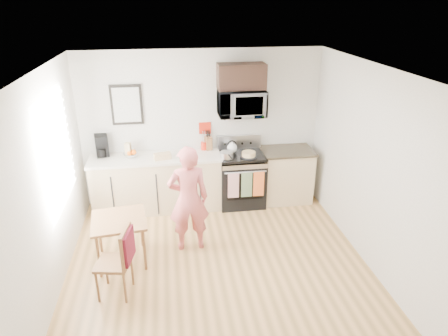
{
  "coord_description": "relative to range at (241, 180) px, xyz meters",
  "views": [
    {
      "loc": [
        -0.58,
        -4.13,
        3.36
      ],
      "look_at": [
        0.19,
        1.0,
        1.11
      ],
      "focal_mm": 32.0,
      "sensor_mm": 36.0,
      "label": 1
    }
  ],
  "objects": [
    {
      "name": "floor",
      "position": [
        -0.63,
        -1.98,
        -0.44
      ],
      "size": [
        4.6,
        4.6,
        0.0
      ],
      "primitive_type": "plane",
      "color": "olive",
      "rests_on": "ground"
    },
    {
      "name": "back_wall",
      "position": [
        -0.63,
        0.32,
        0.86
      ],
      "size": [
        4.0,
        0.04,
        2.6
      ],
      "primitive_type": "cube",
      "color": "beige",
      "rests_on": "floor"
    },
    {
      "name": "left_wall",
      "position": [
        -2.63,
        -1.98,
        0.86
      ],
      "size": [
        0.04,
        4.6,
        2.6
      ],
      "primitive_type": "cube",
      "color": "beige",
      "rests_on": "floor"
    },
    {
      "name": "right_wall",
      "position": [
        1.37,
        -1.98,
        0.86
      ],
      "size": [
        0.04,
        4.6,
        2.6
      ],
      "primitive_type": "cube",
      "color": "beige",
      "rests_on": "floor"
    },
    {
      "name": "ceiling",
      "position": [
        -0.63,
        -1.98,
        2.16
      ],
      "size": [
        4.0,
        4.6,
        0.04
      ],
      "primitive_type": "cube",
      "color": "white",
      "rests_on": "back_wall"
    },
    {
      "name": "window",
      "position": [
        -2.59,
        -1.18,
        1.11
      ],
      "size": [
        0.06,
        1.4,
        1.5
      ],
      "color": "white",
      "rests_on": "left_wall"
    },
    {
      "name": "cabinet_left",
      "position": [
        -1.43,
        0.02,
        0.01
      ],
      "size": [
        2.1,
        0.6,
        0.9
      ],
      "primitive_type": "cube",
      "color": "#D0BB85",
      "rests_on": "floor"
    },
    {
      "name": "countertop_left",
      "position": [
        -1.43,
        0.02,
        0.48
      ],
      "size": [
        2.14,
        0.64,
        0.04
      ],
      "primitive_type": "cube",
      "color": "white",
      "rests_on": "cabinet_left"
    },
    {
      "name": "cabinet_right",
      "position": [
        0.8,
        0.02,
        0.01
      ],
      "size": [
        0.84,
        0.6,
        0.9
      ],
      "primitive_type": "cube",
      "color": "#D0BB85",
      "rests_on": "floor"
    },
    {
      "name": "countertop_right",
      "position": [
        0.8,
        0.02,
        0.48
      ],
      "size": [
        0.88,
        0.64,
        0.04
      ],
      "primitive_type": "cube",
      "color": "black",
      "rests_on": "cabinet_right"
    },
    {
      "name": "range",
      "position": [
        0.0,
        0.0,
        0.0
      ],
      "size": [
        0.76,
        0.7,
        1.16
      ],
      "color": "black",
      "rests_on": "floor"
    },
    {
      "name": "microwave",
      "position": [
        -0.0,
        0.1,
        1.32
      ],
      "size": [
        0.76,
        0.51,
        0.42
      ],
      "primitive_type": "imported",
      "color": "#B0B0B5",
      "rests_on": "back_wall"
    },
    {
      "name": "upper_cabinet",
      "position": [
        -0.0,
        0.15,
        1.74
      ],
      "size": [
        0.76,
        0.35,
        0.4
      ],
      "primitive_type": "cube",
      "color": "black",
      "rests_on": "back_wall"
    },
    {
      "name": "wall_art",
      "position": [
        -1.83,
        0.3,
        1.31
      ],
      "size": [
        0.5,
        0.04,
        0.65
      ],
      "color": "black",
      "rests_on": "back_wall"
    },
    {
      "name": "wall_trivet",
      "position": [
        -0.58,
        0.31,
        0.86
      ],
      "size": [
        0.2,
        0.02,
        0.2
      ],
      "primitive_type": "cube",
      "color": "red",
      "rests_on": "back_wall"
    },
    {
      "name": "person",
      "position": [
        -0.98,
        -1.22,
        0.34
      ],
      "size": [
        0.59,
        0.4,
        1.55
      ],
      "primitive_type": "imported",
      "rotation": [
        0.0,
        0.0,
        3.2
      ],
      "color": "#C43E36",
      "rests_on": "floor"
    },
    {
      "name": "dining_table",
      "position": [
        -1.91,
        -1.41,
        0.14
      ],
      "size": [
        0.7,
        0.7,
        0.65
      ],
      "rotation": [
        0.0,
        0.0,
        0.12
      ],
      "color": "brown",
      "rests_on": "floor"
    },
    {
      "name": "chair",
      "position": [
        -1.81,
        -2.1,
        0.15
      ],
      "size": [
        0.49,
        0.45,
        0.91
      ],
      "rotation": [
        0.0,
        0.0,
        -0.2
      ],
      "color": "brown",
      "rests_on": "floor"
    },
    {
      "name": "knife_block",
      "position": [
        -0.53,
        0.24,
        0.62
      ],
      "size": [
        0.13,
        0.16,
        0.23
      ],
      "primitive_type": "cube",
      "rotation": [
        0.0,
        0.0,
        0.22
      ],
      "color": "brown",
      "rests_on": "countertop_left"
    },
    {
      "name": "utensil_crock",
      "position": [
        -0.61,
        0.24,
        0.63
      ],
      "size": [
        0.11,
        0.11,
        0.33
      ],
      "color": "red",
      "rests_on": "countertop_left"
    },
    {
      "name": "fruit_bowl",
      "position": [
        -1.83,
        0.09,
        0.55
      ],
      "size": [
        0.28,
        0.28,
        0.11
      ],
      "color": "white",
      "rests_on": "countertop_left"
    },
    {
      "name": "milk_carton",
      "position": [
        -1.86,
        0.12,
        0.62
      ],
      "size": [
        0.11,
        0.11,
        0.23
      ],
      "primitive_type": "cube",
      "rotation": [
        0.0,
        0.0,
        -0.26
      ],
      "color": "tan",
      "rests_on": "countertop_left"
    },
    {
      "name": "coffee_maker",
      "position": [
        -2.28,
        0.21,
        0.67
      ],
      "size": [
        0.24,
        0.31,
        0.35
      ],
      "rotation": [
        0.0,
        0.0,
        0.19
      ],
      "color": "black",
      "rests_on": "countertop_left"
    },
    {
      "name": "bread_bag",
      "position": [
        -1.31,
        -0.09,
        0.55
      ],
      "size": [
        0.29,
        0.18,
        0.1
      ],
      "primitive_type": "cube",
      "rotation": [
        0.0,
        0.0,
        0.22
      ],
      "color": "tan",
      "rests_on": "countertop_left"
    },
    {
      "name": "cake",
      "position": [
        0.08,
        -0.17,
        0.53
      ],
      "size": [
        0.27,
        0.27,
        0.09
      ],
      "color": "black",
      "rests_on": "range"
    },
    {
      "name": "kettle",
      "position": [
        -0.15,
        0.07,
        0.58
      ],
      "size": [
        0.17,
        0.17,
        0.22
      ],
      "color": "white",
      "rests_on": "range"
    },
    {
      "name": "pot",
      "position": [
        -0.28,
        -0.17,
        0.54
      ],
      "size": [
        0.22,
        0.37,
        0.11
      ],
      "rotation": [
        0.0,
        0.0,
        0.14
      ],
      "color": "#B0B0B5",
      "rests_on": "range"
    }
  ]
}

